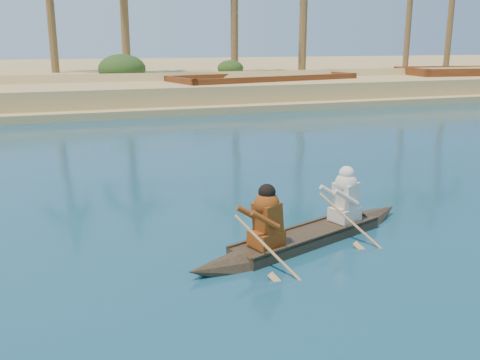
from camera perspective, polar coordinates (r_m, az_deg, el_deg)
name	(u,v)px	position (r m, az deg, el deg)	size (l,w,h in m)	color
sandy_embankment	(182,74)	(51.72, -6.24, 11.13)	(150.00, 51.00, 1.50)	tan
shrub_cluster	(236,77)	(36.94, -0.46, 10.92)	(100.00, 6.00, 2.40)	#253E16
canoe	(308,227)	(9.74, 7.26, -5.03)	(5.17, 2.44, 1.45)	#3F3322
barge_mid	(264,90)	(32.86, 2.58, 9.53)	(11.94, 5.97, 1.90)	brown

